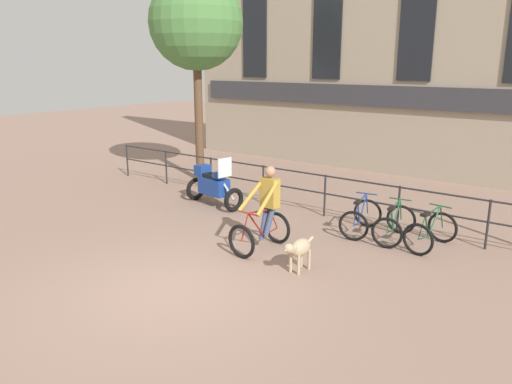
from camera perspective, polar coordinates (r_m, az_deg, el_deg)
The scene contains 9 objects.
ground_plane at distance 8.64m, azimuth -9.74°, elevation -11.00°, with size 60.00×60.00×0.00m, color #8E7060.
canal_railing at distance 12.32m, azimuth 7.90°, elevation 0.41°, with size 15.05×0.05×1.05m.
cyclist_with_bike at distance 10.05m, azimuth 0.97°, elevation -2.39°, with size 0.77×1.22×1.70m.
dog at distance 9.10m, azimuth 4.92°, elevation -6.48°, with size 0.31×0.88×0.63m.
parked_motorcycle at distance 13.21m, azimuth -4.89°, elevation 0.82°, with size 1.78×0.88×1.35m.
parked_bicycle_near_lamp at distance 11.29m, azimuth 11.89°, elevation -2.94°, with size 0.82×1.19×0.86m.
parked_bicycle_mid_left at distance 11.01m, azimuth 15.52°, elevation -3.63°, with size 0.77×1.17×0.86m.
parked_bicycle_mid_right at distance 10.78m, azimuth 19.33°, elevation -4.33°, with size 0.82×1.20×0.86m.
tree_canalside_left at distance 15.89m, azimuth -6.87°, elevation 18.59°, with size 2.85×2.85×6.28m.
Camera 1 is at (5.76, -5.26, 3.72)m, focal length 35.00 mm.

